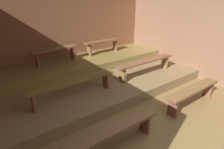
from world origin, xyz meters
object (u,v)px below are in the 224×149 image
(bench_middle_right, at_px, (103,43))
(bench_middle_left, at_px, (55,51))
(bench_lower_right, at_px, (146,63))
(bench_lower_left, at_px, (73,83))
(bench_floor_left, at_px, (114,131))
(bench_floor_right, at_px, (193,91))

(bench_middle_right, bearing_deg, bench_middle_left, 180.00)
(bench_lower_right, xyz_separation_m, bench_middle_left, (-1.86, 1.70, 0.24))
(bench_lower_right, height_order, bench_middle_right, bench_middle_right)
(bench_lower_left, bearing_deg, bench_lower_right, 0.00)
(bench_floor_left, xyz_separation_m, bench_lower_right, (2.13, 1.42, 0.26))
(bench_lower_left, bearing_deg, bench_middle_left, 81.08)
(bench_floor_left, height_order, bench_floor_right, same)
(bench_floor_left, relative_size, bench_floor_right, 1.00)
(bench_lower_left, bearing_deg, bench_floor_left, -90.29)
(bench_lower_right, bearing_deg, bench_lower_left, 180.00)
(bench_floor_right, bearing_deg, bench_lower_right, 90.29)
(bench_middle_left, xyz_separation_m, bench_middle_right, (1.59, 0.00, 0.00))
(bench_lower_right, xyz_separation_m, bench_middle_right, (-0.27, 1.70, 0.24))
(bench_floor_right, relative_size, bench_middle_right, 1.27)
(bench_floor_right, bearing_deg, bench_lower_left, 146.34)
(bench_lower_right, distance_m, bench_middle_right, 1.74)
(bench_floor_right, bearing_deg, bench_middle_right, 95.02)
(bench_lower_right, bearing_deg, bench_floor_left, -146.34)
(bench_floor_right, xyz_separation_m, bench_middle_left, (-1.86, 3.12, 0.50))
(bench_lower_left, relative_size, bench_middle_right, 1.48)
(bench_floor_right, xyz_separation_m, bench_middle_right, (-0.27, 3.12, 0.50))
(bench_middle_left, bearing_deg, bench_floor_left, -95.02)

